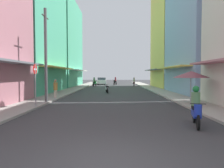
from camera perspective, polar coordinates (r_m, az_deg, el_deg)
ground_plane at (r=26.03m, az=0.59°, el=-1.89°), size 112.22×112.22×0.00m
sidewalk_left at (r=26.64m, az=-11.39°, el=-1.71°), size 2.08×59.01×0.12m
sidewalk_right at (r=26.58m, az=12.59°, el=-1.73°), size 2.08×59.01×0.12m
building_left_mid at (r=25.67m, az=-22.24°, el=16.08°), size 7.05×11.22×16.22m
building_left_far at (r=37.48m, az=-14.34°, el=10.43°), size 7.05×12.99×14.41m
building_right_mid at (r=24.74m, az=24.47°, el=17.71°), size 7.05×10.53×17.17m
building_right_far at (r=34.72m, az=17.09°, el=13.24°), size 7.05×10.51×17.05m
motorbike_green at (r=36.90m, az=-4.83°, el=0.51°), size 0.69×1.76×1.58m
motorbike_maroon at (r=36.82m, az=6.09°, el=0.50°), size 0.56×1.80×1.58m
motorbike_silver at (r=23.23m, az=-1.42°, el=-1.18°), size 0.57×1.80×0.96m
motorbike_blue at (r=8.87m, az=22.17°, el=-6.18°), size 0.67×1.77×1.58m
motorbike_black at (r=40.81m, az=0.88°, el=0.72°), size 0.74×1.74×1.58m
parked_car at (r=42.81m, az=-2.84°, el=0.85°), size 1.91×4.16×1.45m
pedestrian_far at (r=17.88m, az=-15.28°, el=-1.41°), size 0.34×0.34×1.63m
vendor_umbrella at (r=14.72m, az=20.93°, el=2.49°), size 2.38×2.38×2.27m
utility_pole at (r=15.36m, az=-17.78°, el=7.59°), size 0.20×1.20×6.65m
street_sign_no_entry at (r=13.17m, az=-20.37°, el=1.07°), size 0.07×0.60×2.65m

